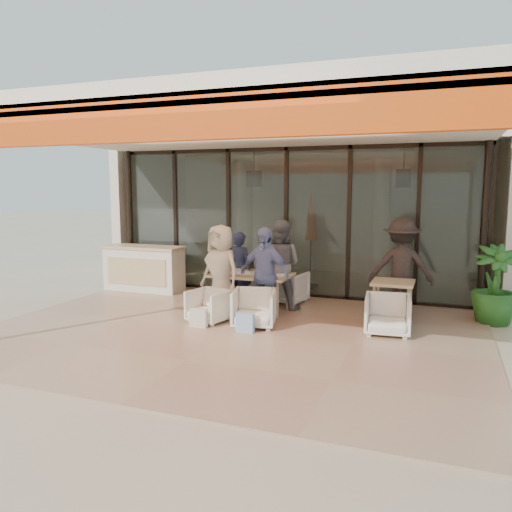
{
  "coord_description": "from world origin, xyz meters",
  "views": [
    {
      "loc": [
        3.19,
        -7.26,
        2.35
      ],
      "look_at": [
        0.1,
        0.9,
        1.15
      ],
      "focal_mm": 35.0,
      "sensor_mm": 36.0,
      "label": 1
    }
  ],
  "objects_px": {
    "diner_grey": "(280,265)",
    "side_table": "(393,287)",
    "chair_near_right": "(254,306)",
    "chair_far_right": "(287,286)",
    "diner_cream": "(221,271)",
    "potted_palm": "(495,285)",
    "host_counter": "(144,268)",
    "dining_table": "(251,277)",
    "chair_far_left": "(249,285)",
    "standing_woman": "(401,267)",
    "chair_near_left": "(209,304)",
    "diner_periwinkle": "(264,274)",
    "side_chair": "(388,313)",
    "diner_navy": "(240,269)"
  },
  "relations": [
    {
      "from": "host_counter",
      "to": "standing_woman",
      "type": "bearing_deg",
      "value": -1.56
    },
    {
      "from": "side_table",
      "to": "side_chair",
      "type": "relative_size",
      "value": 1.03
    },
    {
      "from": "diner_grey",
      "to": "side_table",
      "type": "height_order",
      "value": "diner_grey"
    },
    {
      "from": "potted_palm",
      "to": "diner_grey",
      "type": "bearing_deg",
      "value": -175.44
    },
    {
      "from": "diner_grey",
      "to": "diner_cream",
      "type": "height_order",
      "value": "diner_grey"
    },
    {
      "from": "chair_near_right",
      "to": "diner_grey",
      "type": "xyz_separation_m",
      "value": [
        0.0,
        1.4,
        0.51
      ]
    },
    {
      "from": "diner_cream",
      "to": "standing_woman",
      "type": "xyz_separation_m",
      "value": [
        3.08,
        1.24,
        0.06
      ]
    },
    {
      "from": "diner_navy",
      "to": "standing_woman",
      "type": "relative_size",
      "value": 0.82
    },
    {
      "from": "chair_far_left",
      "to": "potted_palm",
      "type": "distance_m",
      "value": 4.66
    },
    {
      "from": "chair_far_left",
      "to": "potted_palm",
      "type": "xyz_separation_m",
      "value": [
        4.65,
        -0.2,
        0.37
      ]
    },
    {
      "from": "host_counter",
      "to": "side_table",
      "type": "xyz_separation_m",
      "value": [
        5.56,
        -0.78,
        0.11
      ]
    },
    {
      "from": "chair_near_right",
      "to": "side_chair",
      "type": "relative_size",
      "value": 1.0
    },
    {
      "from": "chair_near_left",
      "to": "side_chair",
      "type": "height_order",
      "value": "side_chair"
    },
    {
      "from": "diner_periwinkle",
      "to": "diner_navy",
      "type": "bearing_deg",
      "value": 146.05
    },
    {
      "from": "diner_grey",
      "to": "diner_cream",
      "type": "bearing_deg",
      "value": 45.71
    },
    {
      "from": "diner_periwinkle",
      "to": "side_chair",
      "type": "height_order",
      "value": "diner_periwinkle"
    },
    {
      "from": "chair_far_left",
      "to": "diner_periwinkle",
      "type": "relative_size",
      "value": 0.39
    },
    {
      "from": "diner_cream",
      "to": "side_table",
      "type": "xyz_separation_m",
      "value": [
        3.0,
        0.61,
        -0.2
      ]
    },
    {
      "from": "chair_far_left",
      "to": "diner_periwinkle",
      "type": "distance_m",
      "value": 1.71
    },
    {
      "from": "chair_far_left",
      "to": "diner_navy",
      "type": "distance_m",
      "value": 0.65
    },
    {
      "from": "host_counter",
      "to": "chair_far_left",
      "type": "bearing_deg",
      "value": 0.21
    },
    {
      "from": "diner_grey",
      "to": "diner_periwinkle",
      "type": "relative_size",
      "value": 1.04
    },
    {
      "from": "host_counter",
      "to": "diner_navy",
      "type": "xyz_separation_m",
      "value": [
        2.57,
        -0.49,
        0.21
      ]
    },
    {
      "from": "dining_table",
      "to": "side_chair",
      "type": "height_order",
      "value": "dining_table"
    },
    {
      "from": "chair_far_right",
      "to": "diner_navy",
      "type": "distance_m",
      "value": 1.05
    },
    {
      "from": "chair_near_left",
      "to": "diner_cream",
      "type": "xyz_separation_m",
      "value": [
        0.0,
        0.5,
        0.52
      ]
    },
    {
      "from": "chair_far_right",
      "to": "dining_table",
      "type": "bearing_deg",
      "value": 75.41
    },
    {
      "from": "host_counter",
      "to": "dining_table",
      "type": "distance_m",
      "value": 3.13
    },
    {
      "from": "dining_table",
      "to": "diner_periwinkle",
      "type": "bearing_deg",
      "value": -46.97
    },
    {
      "from": "diner_periwinkle",
      "to": "standing_woman",
      "type": "distance_m",
      "value": 2.56
    },
    {
      "from": "dining_table",
      "to": "chair_near_left",
      "type": "bearing_deg",
      "value": -113.43
    },
    {
      "from": "diner_navy",
      "to": "diner_grey",
      "type": "xyz_separation_m",
      "value": [
        0.84,
        0.0,
        0.13
      ]
    },
    {
      "from": "chair_far_left",
      "to": "diner_grey",
      "type": "xyz_separation_m",
      "value": [
        0.84,
        -0.5,
        0.55
      ]
    },
    {
      "from": "dining_table",
      "to": "chair_far_left",
      "type": "height_order",
      "value": "dining_table"
    },
    {
      "from": "chair_near_left",
      "to": "diner_navy",
      "type": "distance_m",
      "value": 1.46
    },
    {
      "from": "chair_near_left",
      "to": "side_table",
      "type": "xyz_separation_m",
      "value": [
        3.0,
        1.11,
        0.31
      ]
    },
    {
      "from": "dining_table",
      "to": "potted_palm",
      "type": "xyz_separation_m",
      "value": [
        4.23,
        0.75,
        0.0
      ]
    },
    {
      "from": "diner_cream",
      "to": "potted_palm",
      "type": "height_order",
      "value": "diner_cream"
    },
    {
      "from": "host_counter",
      "to": "diner_navy",
      "type": "height_order",
      "value": "diner_navy"
    },
    {
      "from": "diner_periwinkle",
      "to": "standing_woman",
      "type": "bearing_deg",
      "value": 41.98
    },
    {
      "from": "side_chair",
      "to": "standing_woman",
      "type": "height_order",
      "value": "standing_woman"
    },
    {
      "from": "host_counter",
      "to": "potted_palm",
      "type": "height_order",
      "value": "potted_palm"
    },
    {
      "from": "chair_far_right",
      "to": "diner_grey",
      "type": "relative_size",
      "value": 0.42
    },
    {
      "from": "diner_navy",
      "to": "side_table",
      "type": "distance_m",
      "value": 3.01
    },
    {
      "from": "side_chair",
      "to": "standing_woman",
      "type": "distance_m",
      "value": 1.48
    },
    {
      "from": "potted_palm",
      "to": "chair_near_left",
      "type": "bearing_deg",
      "value": -159.86
    },
    {
      "from": "dining_table",
      "to": "side_chair",
      "type": "xyz_separation_m",
      "value": [
        2.58,
        -0.6,
        -0.33
      ]
    },
    {
      "from": "diner_cream",
      "to": "potted_palm",
      "type": "relative_size",
      "value": 1.22
    },
    {
      "from": "host_counter",
      "to": "chair_far_left",
      "type": "relative_size",
      "value": 2.87
    },
    {
      "from": "side_table",
      "to": "side_chair",
      "type": "xyz_separation_m",
      "value": [
        0.0,
        -0.75,
        -0.28
      ]
    }
  ]
}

